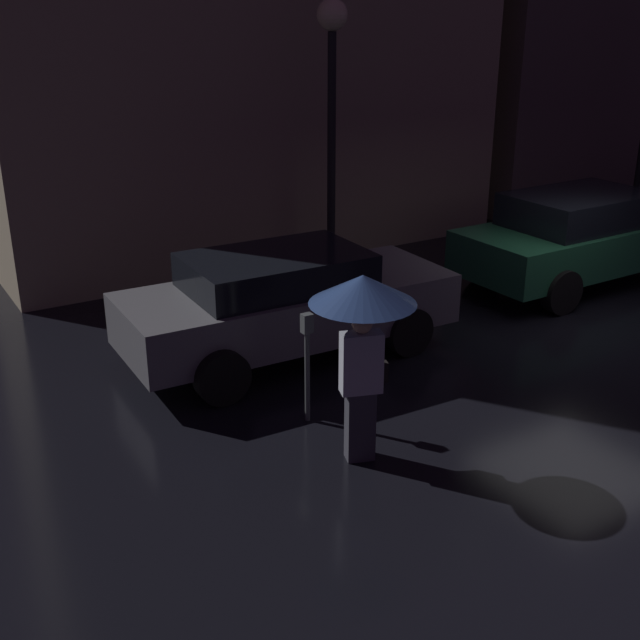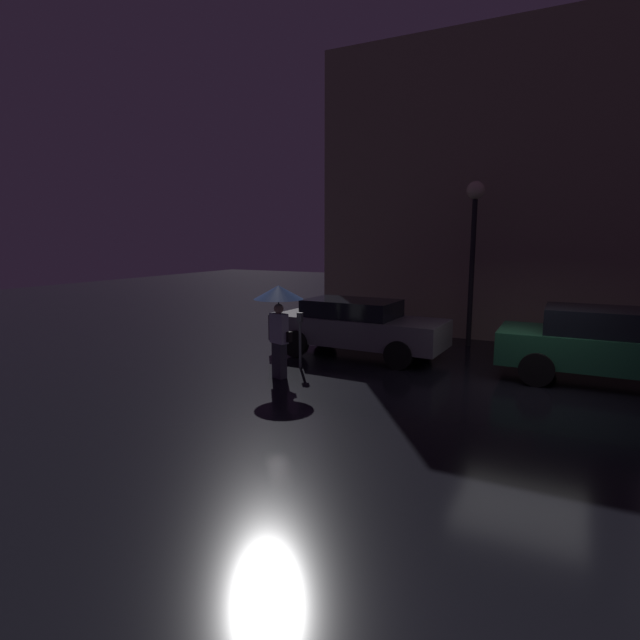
{
  "view_description": "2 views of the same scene",
  "coord_description": "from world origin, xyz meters",
  "views": [
    {
      "loc": [
        -9.11,
        -7.29,
        4.44
      ],
      "look_at": [
        -4.7,
        -0.09,
        1.12
      ],
      "focal_mm": 45.0,
      "sensor_mm": 36.0,
      "label": 1
    },
    {
      "loc": [
        0.71,
        -10.24,
        3.0
      ],
      "look_at": [
        -4.66,
        0.13,
        1.1
      ],
      "focal_mm": 28.0,
      "sensor_mm": 36.0,
      "label": 2
    }
  ],
  "objects": [
    {
      "name": "parking_meter",
      "position": [
        -4.98,
        -0.27,
        0.81
      ],
      "size": [
        0.12,
        0.1,
        1.31
      ],
      "color": "#4C5154",
      "rests_on": "ground"
    },
    {
      "name": "ground_plane",
      "position": [
        0.0,
        0.0,
        0.0
      ],
      "size": [
        60.0,
        60.0,
        0.0
      ],
      "primitive_type": "plane",
      "color": "black"
    },
    {
      "name": "street_lamp_near",
      "position": [
        -1.93,
        4.07,
        3.41
      ],
      "size": [
        0.5,
        0.5,
        4.56
      ],
      "color": "black",
      "rests_on": "ground"
    },
    {
      "name": "building_facade_left",
      "position": [
        -2.22,
        6.5,
        4.47
      ],
      "size": [
        9.57,
        3.0,
        8.94
      ],
      "color": "gray",
      "rests_on": "ground"
    },
    {
      "name": "pedestrian_with_umbrella",
      "position": [
        -4.93,
        -1.26,
        1.62
      ],
      "size": [
        1.07,
        1.07,
        2.03
      ],
      "rotation": [
        0.0,
        0.0,
        2.81
      ],
      "color": "#383842",
      "rests_on": "ground"
    },
    {
      "name": "building_facade_right",
      "position": [
        7.96,
        6.5,
        4.48
      ],
      "size": [
        9.52,
        3.0,
        8.95
      ],
      "color": "#564C47",
      "rests_on": "ground"
    },
    {
      "name": "parked_car_green",
      "position": [
        1.46,
        1.54,
        0.83
      ],
      "size": [
        4.56,
        2.0,
        1.58
      ],
      "rotation": [
        0.0,
        0.0,
        0.02
      ],
      "color": "#1E5638",
      "rests_on": "ground"
    },
    {
      "name": "parked_car_grey",
      "position": [
        -4.28,
        1.46,
        0.78
      ],
      "size": [
        4.51,
        1.9,
        1.45
      ],
      "rotation": [
        0.0,
        0.0,
        -0.03
      ],
      "color": "slate",
      "rests_on": "ground"
    }
  ]
}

